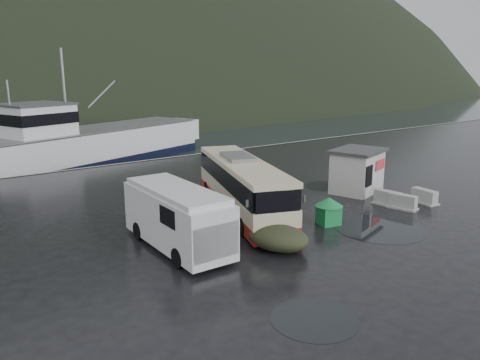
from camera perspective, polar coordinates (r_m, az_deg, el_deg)
ground at (r=23.59m, az=3.72°, el=-5.87°), size 160.00×160.00×0.00m
quay_edge at (r=40.43m, az=-14.87°, el=1.86°), size 160.00×0.60×1.50m
coach_bus at (r=26.01m, az=0.30°, el=-4.00°), size 6.41×11.35×3.12m
white_van at (r=21.31m, az=-7.59°, el=-8.13°), size 2.43×6.70×2.78m
waste_bin_left at (r=23.94m, az=4.04°, el=-5.59°), size 1.33×1.33×1.43m
waste_bin_right at (r=24.55m, az=10.68°, el=-5.31°), size 1.25×1.25×1.43m
dome_tent at (r=20.94m, az=4.68°, el=-8.44°), size 2.87×3.34×1.10m
ticket_kiosk at (r=31.28m, az=13.95°, el=-1.40°), size 4.21×3.62×2.80m
jersey_barrier_a at (r=28.32m, az=19.15°, el=-3.30°), size 1.16×1.79×0.83m
jersey_barrier_b at (r=28.77m, az=17.51°, el=-2.92°), size 1.02×1.76×0.84m
jersey_barrier_c at (r=29.92m, az=21.48°, el=-2.62°), size 1.02×1.75×0.83m
fishing_trawler at (r=48.89m, az=-17.04°, el=3.66°), size 28.22×15.07×11.12m
puddles at (r=24.39m, az=13.69°, el=-5.58°), size 16.17×14.78×0.01m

